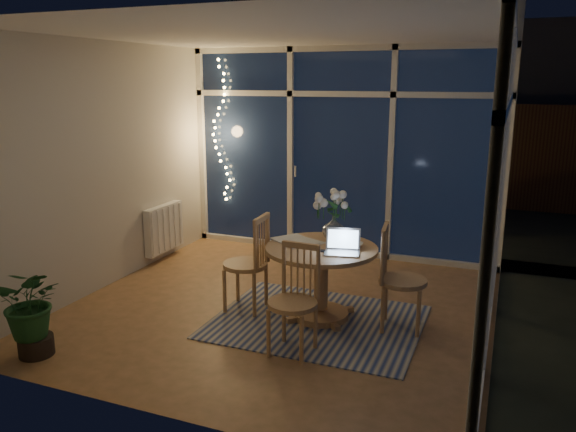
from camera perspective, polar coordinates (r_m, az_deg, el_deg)
The scene contains 25 objects.
floor at distance 5.64m, azimuth -0.81°, elevation -9.26°, with size 4.00×4.00×0.00m, color brown.
ceiling at distance 5.21m, azimuth -0.91°, elevation 18.10°, with size 4.00×4.00×0.00m, color silver.
wall_back at distance 7.14m, azimuth 5.37°, elevation 6.40°, with size 4.00×0.04×2.60m, color beige.
wall_front at distance 3.55m, azimuth -13.36°, elevation -1.38°, with size 4.00×0.04×2.60m, color beige.
wall_left at distance 6.31m, azimuth -17.94°, elevation 4.83°, with size 0.04×4.00×2.60m, color beige.
wall_right at distance 4.88m, azimuth 21.41°, elevation 2.10°, with size 0.04×4.00×2.60m, color beige.
window_wall_back at distance 7.10m, azimuth 5.27°, elevation 6.36°, with size 4.00×0.10×2.60m, color silver.
window_wall_right at distance 4.88m, azimuth 20.94°, elevation 2.15°, with size 0.10×4.00×2.60m, color silver.
radiator at distance 7.15m, azimuth -12.48°, elevation -1.20°, with size 0.10×0.70×0.58m, color white.
fairy_lights at distance 7.64m, azimuth -6.95°, elevation 8.53°, with size 0.24×0.10×1.85m, color #FFCA66, non-canonical shape.
garden_patio at distance 10.16m, azimuth 12.74°, elevation 0.51°, with size 12.00×6.00×0.10m, color black.
garden_fence at distance 10.57m, azimuth 10.77°, elevation 6.40°, with size 11.00×0.08×1.80m, color #351C13.
neighbour_roof at distance 13.40m, azimuth 14.90°, elevation 13.27°, with size 7.00×3.00×2.20m, color #32363D.
garden_shrubs at distance 8.83m, azimuth 2.86°, elevation 2.26°, with size 0.90×0.90×0.90m, color black.
rug at distance 5.32m, azimuth 2.97°, elevation -10.67°, with size 1.88×1.51×0.01m, color #BDB49A.
dining_table at distance 5.28m, azimuth 3.37°, elevation -6.81°, with size 1.03×1.03×0.71m, color #A5714A.
chair_left at distance 5.44m, azimuth -4.37°, elevation -4.70°, with size 0.45×0.45×0.98m, color #A5714A.
chair_right at distance 5.11m, azimuth 11.59°, elevation -6.21°, with size 0.45×0.45×0.97m, color #A5714A.
chair_front at distance 4.58m, azimuth 0.45°, elevation -8.62°, with size 0.43×0.43×0.92m, color #A5714A.
laptop at distance 4.95m, azimuth 5.53°, elevation -2.60°, with size 0.31×0.27×0.22m, color #B5B5BA, non-canonical shape.
flower_vase at distance 5.39m, azimuth 4.68°, elevation -1.29°, with size 0.20×0.20×0.21m, color white.
bowl at distance 5.18m, azimuth 6.70°, elevation -2.96°, with size 0.15×0.15×0.04m, color silver.
newspapers at distance 5.31m, azimuth 1.02°, elevation -2.59°, with size 0.41×0.31×0.01m, color beige.
phone at distance 5.03m, azimuth 3.80°, elevation -3.57°, with size 0.11×0.06×0.01m, color black.
potted_plant at distance 5.03m, azimuth -24.55°, elevation -8.83°, with size 0.54×0.47×0.76m, color #194620.
Camera 1 is at (2.00, -4.79, 2.20)m, focal length 35.00 mm.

